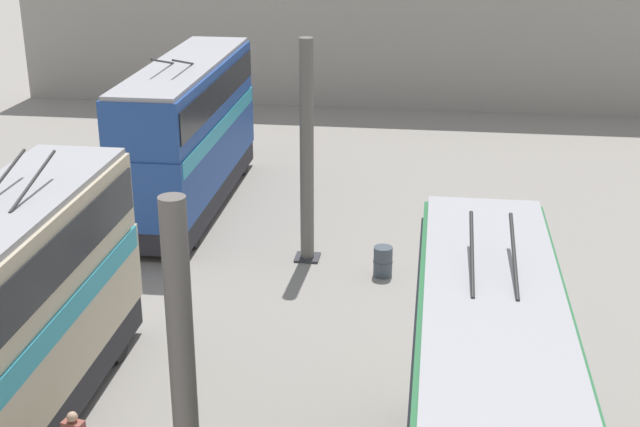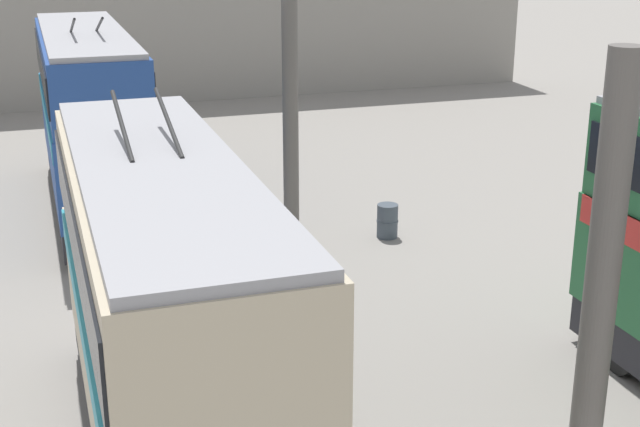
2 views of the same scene
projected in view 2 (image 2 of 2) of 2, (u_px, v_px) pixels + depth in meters
depot_back_wall at (169, 0)px, 40.71m from camera, size 0.50×36.00×9.37m
support_column_near at (596, 334)px, 11.22m from camera, size 0.76×0.76×6.98m
support_column_far at (290, 115)px, 23.48m from camera, size 0.76×0.76×6.98m
bus_right_near at (167, 304)px, 13.21m from camera, size 9.47×2.54×5.71m
bus_right_mid at (90, 110)px, 25.89m from camera, size 10.59×2.54×5.91m
oil_drum at (387, 221)px, 24.28m from camera, size 0.60×0.60×0.93m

